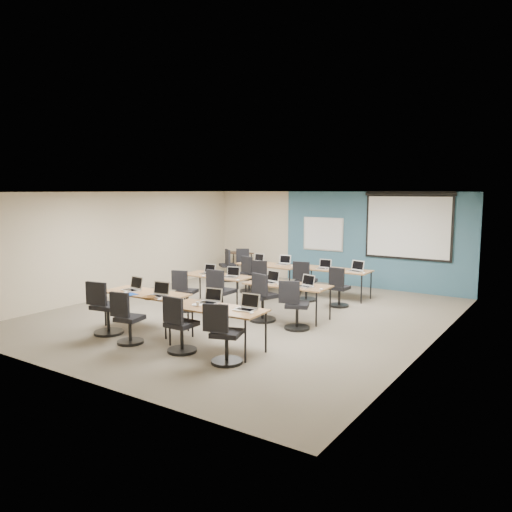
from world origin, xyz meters
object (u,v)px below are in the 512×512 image
Objects in this scene: training_table_front_left at (145,295)px; task_chair_6 at (262,301)px; training_table_front_right at (217,310)px; laptop_6 at (271,280)px; whiteboard at (323,234)px; spare_chair_a at (247,267)px; training_table_mid_left at (217,277)px; laptop_7 at (306,284)px; task_chair_2 at (180,329)px; task_chair_10 at (305,284)px; projector_screen at (408,222)px; task_chair_7 at (295,309)px; laptop_5 at (231,275)px; task_chair_11 at (338,291)px; laptop_1 at (158,293)px; utility_table at (239,256)px; laptop_4 at (208,272)px; laptop_9 at (283,262)px; spare_chair_b at (228,268)px; task_chair_1 at (127,322)px; laptop_11 at (356,269)px; laptop_0 at (133,287)px; laptop_8 at (258,260)px; training_table_mid_right at (287,286)px; task_chair_5 at (220,296)px; task_chair_9 at (264,282)px; laptop_3 at (247,306)px; laptop_10 at (324,266)px; task_chair_4 at (185,294)px; task_chair_3 at (224,339)px; laptop_2 at (210,299)px; task_chair_0 at (105,312)px; task_chair_8 at (249,277)px; training_table_back_left at (269,266)px.

training_table_front_left is 2.39m from task_chair_6.
laptop_6 is at bearing 96.86° from training_table_front_right.
whiteboard is 1.32× the size of spare_chair_a.
laptop_7 is at bearing -3.05° from training_table_mid_left.
task_chair_10 is (-0.12, 4.72, 0.01)m from task_chair_2.
task_chair_7 is at bearing -98.34° from projector_screen.
laptop_7 is at bearing -101.38° from projector_screen.
laptop_5 is 0.33× the size of task_chair_11.
laptop_1 is 0.43× the size of utility_table.
laptop_9 reaches higher than laptop_4.
laptop_7 is at bearing 3.77° from spare_chair_b.
training_table_mid_left is 2.57m from laptop_1.
laptop_11 is (2.02, 5.65, 0.40)m from task_chair_1.
task_chair_2 is at bearing -83.23° from whiteboard.
task_chair_6 is (0.91, -4.73, -1.02)m from whiteboard.
task_chair_1 is at bearing -92.00° from whiteboard.
laptop_0 is 1.18× the size of laptop_8.
task_chair_11 reaches higher than training_table_front_right.
training_table_mid_right is 1.78× the size of task_chair_5.
laptop_5 reaches higher than task_chair_9.
training_table_mid_left is at bearing 131.41° from laptop_3.
laptop_4 is 0.37× the size of utility_table.
whiteboard is at bearing -8.98° from spare_chair_a.
task_chair_5 is 3.26× the size of laptop_10.
spare_chair_b is (-1.46, 3.57, 0.02)m from task_chair_4.
laptop_10 is (1.99, 4.65, -0.01)m from laptop_0.
task_chair_3 reaches higher than task_chair_1.
laptop_3 is 1.04× the size of laptop_6.
spare_chair_b is (-2.15, 2.74, -0.39)m from laptop_5.
laptop_6 is at bearing -99.97° from laptop_11.
task_chair_6 reaches higher than laptop_2.
task_chair_1 is 2.85× the size of laptop_2.
task_chair_0 is 1.09× the size of task_chair_11.
task_chair_3 is 2.35m from task_chair_7.
laptop_3 is 3.77m from laptop_4.
task_chair_1 reaches higher than utility_table.
utility_table is (-4.54, 6.14, -0.15)m from laptop_3.
laptop_9 is at bearing -149.31° from projector_screen.
spare_chair_b is (-1.41, 2.68, -0.38)m from laptop_4.
spare_chair_a is (-3.96, 6.39, -0.01)m from task_chair_3.
training_table_front_left is at bearing -116.63° from projector_screen.
task_chair_10 is (1.80, 4.68, -0.02)m from task_chair_0.
task_chair_8 is (-1.93, 2.32, -0.02)m from task_chair_6.
laptop_9 is 1.25m from laptop_10.
laptop_0 is at bearing -91.74° from training_table_back_left.
laptop_7 is (2.74, -0.12, 0.00)m from laptop_4.
task_chair_0 is at bearing -82.00° from laptop_0.
task_chair_7 is at bearing 70.02° from training_table_front_right.
training_table_back_left is at bearing 99.76° from task_chair_5.
task_chair_5 is at bearing -56.68° from utility_table.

